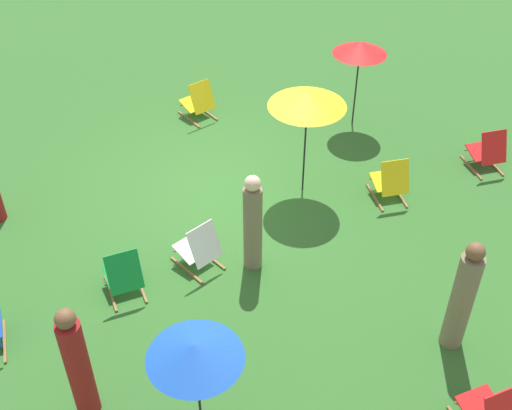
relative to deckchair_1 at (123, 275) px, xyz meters
The scene contains 12 objects.
ground_plane 2.81m from the deckchair_1, 147.40° to the right, with size 40.00×40.00×0.00m, color #2D6026.
deckchair_1 is the anchor object (origin of this frame).
deckchair_2 4.72m from the deckchair_1, behind, with size 0.67×0.86×0.83m.
deckchair_3 4.91m from the deckchair_1, 128.12° to the right, with size 0.59×0.82×0.83m.
deckchair_5 6.81m from the deckchair_1, behind, with size 0.65×0.85×0.83m.
deckchair_7 1.18m from the deckchair_1, behind, with size 0.65×0.85×0.83m.
umbrella_0 3.95m from the deckchair_1, 167.02° to the right, with size 1.27×1.27×1.96m.
umbrella_1 2.84m from the deckchair_1, 89.45° to the left, with size 1.07×1.07×1.63m.
umbrella_2 6.15m from the deckchair_1, 159.02° to the right, with size 1.02×1.02×1.77m.
person_0 2.01m from the deckchair_1, 55.93° to the left, with size 0.34×0.34×1.78m.
person_2 1.99m from the deckchair_1, 168.34° to the left, with size 0.30×0.30×1.68m.
person_3 4.65m from the deckchair_1, 139.35° to the left, with size 0.40×0.40×1.78m.
Camera 1 is at (3.96, 8.23, 7.08)m, focal length 46.14 mm.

